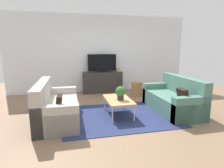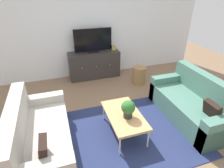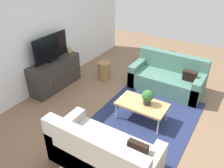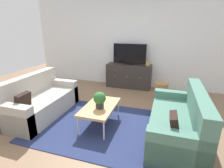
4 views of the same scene
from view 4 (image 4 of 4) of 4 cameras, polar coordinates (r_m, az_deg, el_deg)
ground_plane at (r=3.59m, az=-3.02°, el=-12.32°), size 10.00×10.00×0.00m
wall_back at (r=5.56m, az=6.21°, el=13.28°), size 6.40×0.12×2.70m
area_rug at (r=3.46m, az=-3.91°, el=-13.43°), size 2.50×1.90×0.01m
couch_left_side at (r=4.07m, az=-23.02°, el=-5.49°), size 0.82×1.71×0.86m
couch_right_side at (r=3.19m, az=21.64°, el=-11.96°), size 0.82×1.71×0.86m
coffee_table at (r=3.34m, az=-3.96°, el=-7.62°), size 0.56×0.98×0.40m
potted_plant at (r=3.17m, az=-4.08°, el=-5.03°), size 0.23×0.23×0.31m
tv_console at (r=5.46m, az=5.54°, el=2.68°), size 1.37×0.47×0.73m
flat_screen_tv at (r=5.34m, az=5.80°, el=9.72°), size 1.00×0.16×0.62m
mantel_clock at (r=5.28m, az=11.74°, el=6.63°), size 0.11×0.07×0.13m
wicker_basket at (r=4.68m, az=15.78°, el=-2.36°), size 0.34×0.34×0.46m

